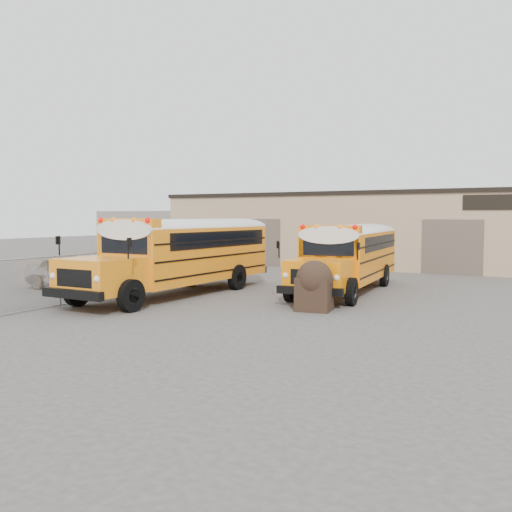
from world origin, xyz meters
The scene contains 10 objects.
ground centered at (0.00, 0.00, 0.00)m, with size 120.00×120.00×0.00m, color #45423F.
warehouse centered at (0.00, 19.99, 2.37)m, with size 30.20×10.20×4.67m.
chainlink_fence centered at (-6.00, 3.00, 0.90)m, with size 0.07×18.07×1.81m.
distant_building_left centered at (-22.00, 22.00, 1.80)m, with size 8.00×6.00×3.60m, color gray.
school_bus_left centered at (-4.12, 8.24, 1.81)m, with size 2.91×10.73×3.13m.
school_bus_right centered at (0.77, 11.98, 1.66)m, with size 3.36×9.98×2.87m.
tarp_bundle centered at (2.17, 0.52, 0.87)m, with size 1.27×1.24×1.69m.
car_silver centered at (-9.31, 0.50, 0.73)m, with size 1.73×4.31×1.47m, color #A8A8AD.
car_white centered at (-9.89, 4.13, 0.64)m, with size 1.79×4.40×1.28m, color white.
car_dark centered at (-9.55, 9.74, 0.82)m, with size 1.73×4.95×1.63m, color black.
Camera 1 is at (9.69, -17.00, 3.17)m, focal length 40.00 mm.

